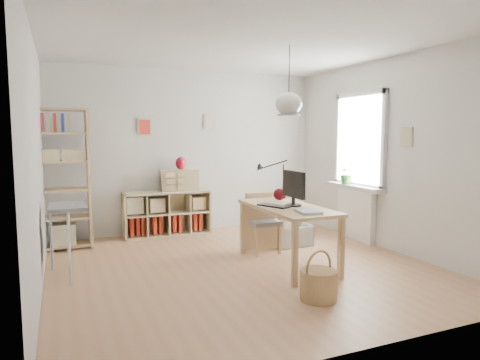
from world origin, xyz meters
name	(u,v)px	position (x,y,z in m)	size (l,w,h in m)	color
ground	(242,267)	(0.00, 0.00, 0.00)	(4.50, 4.50, 0.00)	tan
room_shell	(289,104)	(0.55, -0.15, 2.00)	(4.50, 4.50, 4.50)	silver
window_unit	(360,140)	(2.23, 0.60, 1.55)	(0.07, 1.16, 1.46)	white
radiator	(356,214)	(2.19, 0.60, 0.40)	(0.10, 0.80, 0.80)	white
windowsill	(354,187)	(2.14, 0.60, 0.83)	(0.22, 1.20, 0.06)	silver
desk	(287,214)	(0.55, -0.15, 0.66)	(0.70, 1.50, 0.75)	tan
cube_shelf	(165,217)	(-0.47, 2.08, 0.30)	(1.40, 0.38, 0.72)	#D0BB89
tall_bookshelf	(60,173)	(-2.04, 1.80, 1.09)	(0.80, 0.38, 2.00)	tan
side_table	(62,221)	(-2.04, 0.35, 0.67)	(0.40, 0.55, 0.85)	gray
chair	(262,219)	(0.54, 0.55, 0.46)	(0.42, 0.42, 0.82)	gray
wicker_basket	(318,284)	(0.28, -1.27, 0.16)	(0.37, 0.37, 0.51)	#997345
storage_chest	(289,231)	(1.09, 0.76, 0.20)	(0.60, 0.68, 0.62)	silver
monitor	(294,186)	(0.62, -0.17, 0.99)	(0.20, 0.50, 0.44)	black
keyboard	(274,206)	(0.37, -0.12, 0.76)	(0.16, 0.41, 0.02)	black
task_lamp	(271,175)	(0.59, 0.40, 1.09)	(0.47, 0.17, 0.50)	black
yarn_ball	(279,194)	(0.69, 0.33, 0.83)	(0.16, 0.16, 0.16)	#4C0A0E
paper_tray	(308,212)	(0.53, -0.66, 0.76)	(0.23, 0.29, 0.03)	silver
drawer_chest	(180,180)	(-0.23, 2.04, 0.89)	(0.60, 0.28, 0.35)	#D0BB89
red_vase	(181,163)	(-0.21, 2.04, 1.17)	(0.17, 0.17, 0.21)	maroon
potted_plant	(347,174)	(2.12, 0.77, 1.02)	(0.29, 0.26, 0.33)	#296827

